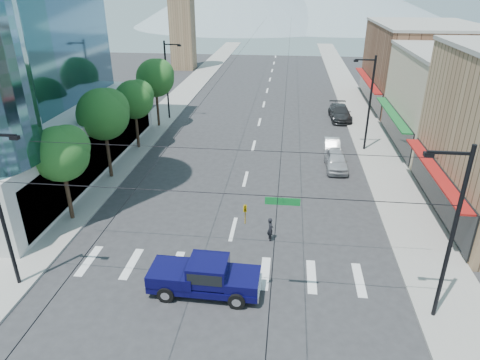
{
  "coord_description": "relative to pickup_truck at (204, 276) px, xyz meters",
  "views": [
    {
      "loc": [
        3.24,
        -18.18,
        14.97
      ],
      "look_at": [
        0.3,
        7.35,
        3.0
      ],
      "focal_mm": 32.0,
      "sensor_mm": 36.0,
      "label": 1
    }
  ],
  "objects": [
    {
      "name": "parked_car_far",
      "position": [
        10.09,
        32.57,
        -0.2
      ],
      "size": [
        2.55,
        5.82,
        1.67
      ],
      "primitive_type": "imported",
      "rotation": [
        0.0,
        0.0,
        0.04
      ],
      "color": "#2B2A2D",
      "rests_on": "ground"
    },
    {
      "name": "pickup_truck",
      "position": [
        0.0,
        0.0,
        0.0
      ],
      "size": [
        5.92,
        2.39,
        1.99
      ],
      "rotation": [
        0.0,
        0.0,
        -0.02
      ],
      "color": "#09083F",
      "rests_on": "ground"
    },
    {
      "name": "tree_far",
      "position": [
        -10.38,
        27.54,
        4.56
      ],
      "size": [
        4.09,
        4.09,
        7.52
      ],
      "color": "black",
      "rests_on": "ground"
    },
    {
      "name": "tree_near",
      "position": [
        -10.38,
        6.54,
        3.96
      ],
      "size": [
        3.65,
        3.64,
        6.71
      ],
      "color": "black",
      "rests_on": "ground"
    },
    {
      "name": "shop_far",
      "position": [
        20.69,
        40.44,
        3.96
      ],
      "size": [
        12.0,
        18.0,
        10.0
      ],
      "primitive_type": "cube",
      "color": "brown",
      "rests_on": "ground"
    },
    {
      "name": "parked_car_mid",
      "position": [
        8.29,
        21.25,
        -0.37
      ],
      "size": [
        1.51,
        4.08,
        1.33
      ],
      "primitive_type": "imported",
      "rotation": [
        0.0,
        0.0,
        -0.02
      ],
      "color": "white",
      "rests_on": "ground"
    },
    {
      "name": "sidewalk_left",
      "position": [
        -11.31,
        40.44,
        -0.96
      ],
      "size": [
        4.0,
        120.0,
        0.15
      ],
      "primitive_type": "cube",
      "color": "gray",
      "rests_on": "ground"
    },
    {
      "name": "lamp_pole_nw",
      "position": [
        -9.98,
        30.44,
        3.91
      ],
      "size": [
        2.0,
        0.25,
        9.0
      ],
      "color": "black",
      "rests_on": "ground"
    },
    {
      "name": "clock_tower",
      "position": [
        -15.81,
        62.44,
        9.61
      ],
      "size": [
        4.8,
        4.8,
        20.4
      ],
      "color": "#8C6B4C",
      "rests_on": "ground"
    },
    {
      "name": "tree_midnear",
      "position": [
        -10.38,
        13.54,
        4.56
      ],
      "size": [
        4.09,
        4.09,
        7.52
      ],
      "color": "black",
      "rests_on": "ground"
    },
    {
      "name": "lamp_pole_ne",
      "position": [
        11.35,
        22.44,
        3.91
      ],
      "size": [
        2.0,
        0.25,
        9.0
      ],
      "color": "black",
      "rests_on": "ground"
    },
    {
      "name": "pedestrian",
      "position": [
        3.19,
        5.44,
        -0.25
      ],
      "size": [
        0.54,
        0.67,
        1.58
      ],
      "primitive_type": "imported",
      "rotation": [
        0.0,
        0.0,
        1.89
      ],
      "color": "black",
      "rests_on": "ground"
    },
    {
      "name": "tree_midfar",
      "position": [
        -10.38,
        20.54,
        3.96
      ],
      "size": [
        3.65,
        3.64,
        6.71
      ],
      "color": "black",
      "rests_on": "ground"
    },
    {
      "name": "shop_mid",
      "position": [
        20.69,
        24.44,
        3.46
      ],
      "size": [
        12.0,
        14.0,
        9.0
      ],
      "primitive_type": "cube",
      "color": "tan",
      "rests_on": "ground"
    },
    {
      "name": "signal_rig",
      "position": [
        0.88,
        -0.56,
        3.61
      ],
      "size": [
        21.8,
        0.2,
        9.0
      ],
      "color": "black",
      "rests_on": "ground"
    },
    {
      "name": "parked_car_near",
      "position": [
        8.34,
        17.56,
        -0.25
      ],
      "size": [
        1.91,
        4.62,
        1.57
      ],
      "primitive_type": "imported",
      "rotation": [
        0.0,
        0.0,
        0.01
      ],
      "color": "#B9B8BE",
      "rests_on": "ground"
    },
    {
      "name": "ground",
      "position": [
        0.69,
        0.44,
        -1.04
      ],
      "size": [
        160.0,
        160.0,
        0.0
      ],
      "primitive_type": "plane",
      "color": "#28282B",
      "rests_on": "ground"
    },
    {
      "name": "sidewalk_right",
      "position": [
        12.69,
        40.44,
        -0.96
      ],
      "size": [
        4.0,
        120.0,
        0.15
      ],
      "primitive_type": "cube",
      "color": "gray",
      "rests_on": "ground"
    }
  ]
}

